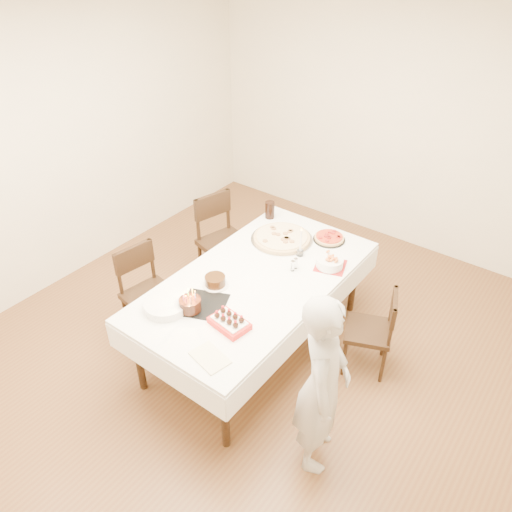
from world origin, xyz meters
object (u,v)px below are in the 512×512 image
Objects in this scene: chair_left_dessert at (151,297)px; pizza_white at (282,238)px; dining_table at (256,313)px; person at (322,385)px; taper_candle at (301,242)px; layer_cake at (215,281)px; strawberry_box at (229,322)px; pizza_pepperoni at (329,238)px; chair_right_savory at (368,331)px; cola_glass at (270,210)px; pasta_bowl at (330,262)px; chair_left_savory at (226,244)px; birthday_cake at (190,301)px.

chair_left_dessert is 1.57× the size of pizza_white.
dining_table is 1.52× the size of person.
taper_candle reaches higher than layer_cake.
pizza_pepperoni is at bearing 90.24° from strawberry_box.
cola_glass reaches higher than chair_right_savory.
pasta_bowl is (1.21, 0.94, 0.35)m from chair_left_dessert.
cola_glass reaches higher than dining_table.
strawberry_box is (0.39, -0.30, -0.01)m from layer_cake.
chair_right_savory is at bearing -17.15° from person.
chair_left_dessert reaches higher than pizza_pepperoni.
chair_left_savory reaches higher than cola_glass.
layer_cake is at bearing -155.44° from chair_left_dessert.
chair_left_savory reaches higher than pizza_white.
taper_candle is at bearing -169.05° from chair_left_savory.
pizza_pepperoni is at bearing -147.92° from chair_left_savory.
layer_cake is at bearing -108.86° from pizza_pepperoni.
birthday_cake is (0.01, -1.21, 0.07)m from pizza_white.
dining_table is 2.76× the size of chair_right_savory.
dining_table is 10.23× the size of layer_cake.
person is 4.89× the size of pizza_pepperoni.
chair_left_savory reaches higher than pizza_pepperoni.
birthday_cake reaches higher than pizza_white.
layer_cake is at bearing -127.66° from pasta_bowl.
taper_candle is (0.11, 0.49, 0.51)m from dining_table.
pizza_pepperoni is at bearing 77.83° from dining_table.
pizza_white is at bearing 90.46° from birthday_cake.
chair_left_savory is 1.09× the size of chair_left_dessert.
pasta_bowl is at bearing 52.34° from layer_cake.
pizza_pepperoni is at bearing 36.88° from pizza_white.
pasta_bowl is at bearing 1.72° from taper_candle.
chair_left_dessert reaches higher than dining_table.
chair_left_dessert reaches higher than strawberry_box.
pasta_bowl is at bearing 141.50° from chair_right_savory.
person is at bearing -175.95° from chair_left_dessert.
taper_candle is at bearing -101.99° from pizza_pepperoni.
taper_candle is at bearing -178.28° from pasta_bowl.
strawberry_box is (0.01, -1.42, 0.01)m from pizza_pepperoni.
chair_left_dessert is at bearing -177.09° from chair_right_savory.
pizza_white is 1.98× the size of strawberry_box.
person reaches higher than cola_glass.
taper_candle is at bearing 76.91° from birthday_cake.
pasta_bowl is 1.09m from strawberry_box.
pizza_pepperoni is 1.50m from birthday_cake.
taper_candle reaches higher than pizza_pepperoni.
dining_table is at bearing 108.53° from strawberry_box.
birthday_cake is at bearing 174.73° from chair_left_dessert.
pizza_white is 0.31m from taper_candle.
chair_right_savory is at bearing -20.04° from cola_glass.
taper_candle reaches higher than pasta_bowl.
layer_cake is at bearing 98.55° from birthday_cake.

